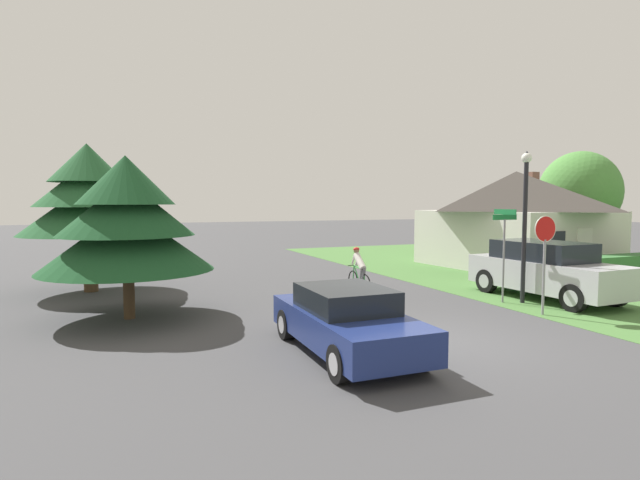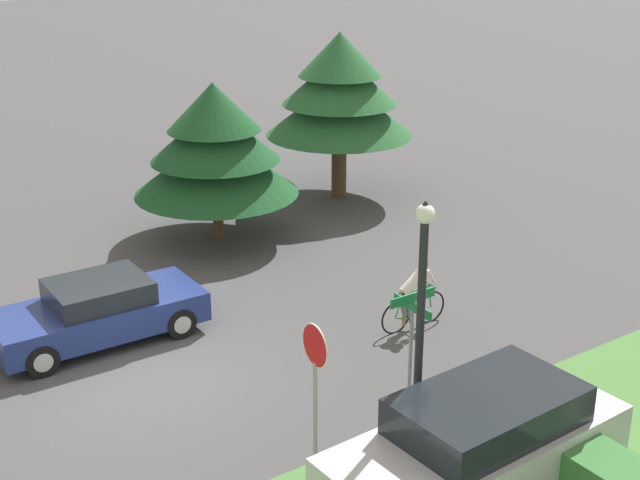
{
  "view_description": "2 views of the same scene",
  "coord_description": "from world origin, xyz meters",
  "px_view_note": "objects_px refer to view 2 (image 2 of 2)",
  "views": [
    {
      "loc": [
        -6.29,
        -9.02,
        3.04
      ],
      "look_at": [
        0.03,
        6.18,
        1.81
      ],
      "focal_mm": 28.0,
      "sensor_mm": 36.0,
      "label": 1
    },
    {
      "loc": [
        14.34,
        -5.76,
        8.68
      ],
      "look_at": [
        -0.79,
        4.65,
        1.61
      ],
      "focal_mm": 50.0,
      "sensor_mm": 36.0,
      "label": 2
    }
  ],
  "objects_px": {
    "stop_sign": "(315,371)",
    "conifer_tall_near": "(215,147)",
    "cyclist": "(414,296)",
    "street_name_sign": "(411,343)",
    "parked_suv_right": "(478,448)",
    "sedan_left_lane": "(99,312)",
    "conifer_tall_far": "(340,92)",
    "street_lamp": "(421,313)"
  },
  "relations": [
    {
      "from": "cyclist",
      "to": "parked_suv_right",
      "type": "distance_m",
      "value": 5.88
    },
    {
      "from": "sedan_left_lane",
      "to": "cyclist",
      "type": "height_order",
      "value": "cyclist"
    },
    {
      "from": "cyclist",
      "to": "conifer_tall_far",
      "type": "height_order",
      "value": "conifer_tall_far"
    },
    {
      "from": "sedan_left_lane",
      "to": "conifer_tall_near",
      "type": "bearing_deg",
      "value": 39.54
    },
    {
      "from": "street_name_sign",
      "to": "conifer_tall_far",
      "type": "distance_m",
      "value": 13.65
    },
    {
      "from": "parked_suv_right",
      "to": "street_name_sign",
      "type": "distance_m",
      "value": 1.97
    },
    {
      "from": "sedan_left_lane",
      "to": "cyclist",
      "type": "xyz_separation_m",
      "value": [
        3.24,
        5.77,
        0.08
      ]
    },
    {
      "from": "sedan_left_lane",
      "to": "conifer_tall_near",
      "type": "distance_m",
      "value": 6.6
    },
    {
      "from": "parked_suv_right",
      "to": "stop_sign",
      "type": "distance_m",
      "value": 2.72
    },
    {
      "from": "stop_sign",
      "to": "conifer_tall_near",
      "type": "height_order",
      "value": "conifer_tall_near"
    },
    {
      "from": "parked_suv_right",
      "to": "street_lamp",
      "type": "height_order",
      "value": "street_lamp"
    },
    {
      "from": "conifer_tall_near",
      "to": "conifer_tall_far",
      "type": "bearing_deg",
      "value": 102.74
    },
    {
      "from": "street_name_sign",
      "to": "conifer_tall_near",
      "type": "bearing_deg",
      "value": 168.59
    },
    {
      "from": "street_name_sign",
      "to": "street_lamp",
      "type": "bearing_deg",
      "value": -28.37
    },
    {
      "from": "sedan_left_lane",
      "to": "street_name_sign",
      "type": "distance_m",
      "value": 7.31
    },
    {
      "from": "cyclist",
      "to": "street_name_sign",
      "type": "relative_size",
      "value": 0.6
    },
    {
      "from": "stop_sign",
      "to": "street_lamp",
      "type": "bearing_deg",
      "value": -113.78
    },
    {
      "from": "street_lamp",
      "to": "street_name_sign",
      "type": "distance_m",
      "value": 1.01
    },
    {
      "from": "conifer_tall_near",
      "to": "conifer_tall_far",
      "type": "distance_m",
      "value": 4.99
    },
    {
      "from": "conifer_tall_far",
      "to": "parked_suv_right",
      "type": "bearing_deg",
      "value": -27.63
    },
    {
      "from": "stop_sign",
      "to": "conifer_tall_far",
      "type": "relative_size",
      "value": 0.53
    },
    {
      "from": "cyclist",
      "to": "stop_sign",
      "type": "bearing_deg",
      "value": -144.31
    },
    {
      "from": "stop_sign",
      "to": "street_name_sign",
      "type": "height_order",
      "value": "street_name_sign"
    },
    {
      "from": "sedan_left_lane",
      "to": "parked_suv_right",
      "type": "xyz_separation_m",
      "value": [
        8.3,
        2.77,
        0.26
      ]
    },
    {
      "from": "stop_sign",
      "to": "cyclist",
      "type": "bearing_deg",
      "value": -53.4
    },
    {
      "from": "sedan_left_lane",
      "to": "cyclist",
      "type": "distance_m",
      "value": 6.62
    },
    {
      "from": "stop_sign",
      "to": "sedan_left_lane",
      "type": "bearing_deg",
      "value": 12.03
    },
    {
      "from": "cyclist",
      "to": "stop_sign",
      "type": "distance_m",
      "value": 5.79
    },
    {
      "from": "street_lamp",
      "to": "conifer_tall_far",
      "type": "distance_m",
      "value": 14.18
    },
    {
      "from": "street_name_sign",
      "to": "stop_sign",
      "type": "bearing_deg",
      "value": -96.84
    },
    {
      "from": "cyclist",
      "to": "stop_sign",
      "type": "relative_size",
      "value": 0.63
    },
    {
      "from": "cyclist",
      "to": "conifer_tall_near",
      "type": "bearing_deg",
      "value": 98.25
    },
    {
      "from": "stop_sign",
      "to": "street_lamp",
      "type": "relative_size",
      "value": 0.59
    },
    {
      "from": "cyclist",
      "to": "parked_suv_right",
      "type": "height_order",
      "value": "parked_suv_right"
    },
    {
      "from": "parked_suv_right",
      "to": "street_name_sign",
      "type": "bearing_deg",
      "value": 86.71
    },
    {
      "from": "conifer_tall_far",
      "to": "street_name_sign",
      "type": "bearing_deg",
      "value": -30.79
    },
    {
      "from": "street_lamp",
      "to": "conifer_tall_near",
      "type": "height_order",
      "value": "street_lamp"
    },
    {
      "from": "street_lamp",
      "to": "parked_suv_right",
      "type": "bearing_deg",
      "value": 11.8
    },
    {
      "from": "cyclist",
      "to": "conifer_tall_near",
      "type": "relative_size",
      "value": 0.39
    },
    {
      "from": "cyclist",
      "to": "street_lamp",
      "type": "height_order",
      "value": "street_lamp"
    },
    {
      "from": "cyclist",
      "to": "street_lamp",
      "type": "distance_m",
      "value": 5.46
    },
    {
      "from": "cyclist",
      "to": "street_name_sign",
      "type": "height_order",
      "value": "street_name_sign"
    }
  ]
}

